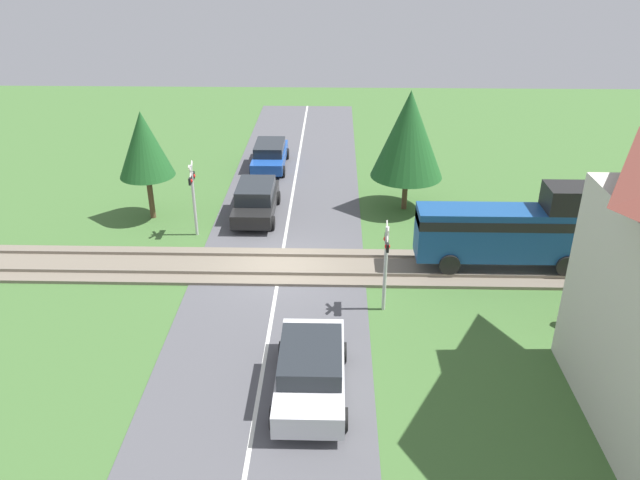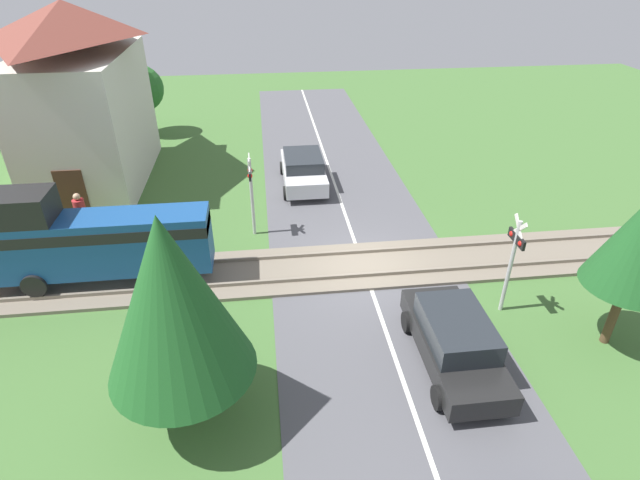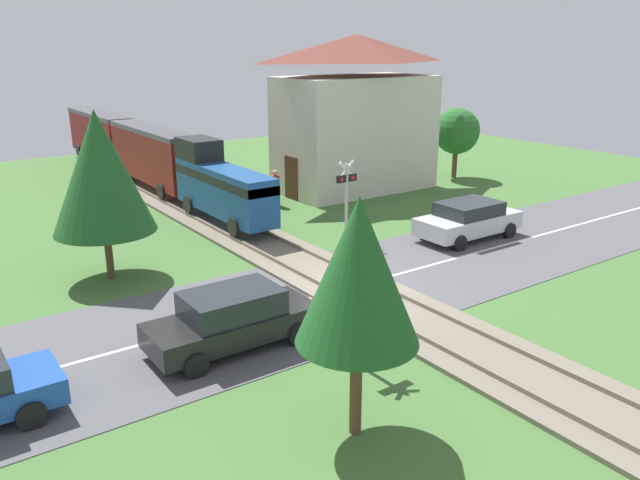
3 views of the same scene
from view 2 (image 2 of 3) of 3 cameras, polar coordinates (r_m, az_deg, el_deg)
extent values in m
plane|color=#426B33|center=(17.36, 4.97, -3.09)|extent=(60.00, 60.00, 0.00)
cube|color=#515156|center=(17.35, 4.98, -3.06)|extent=(48.00, 6.40, 0.02)
cube|color=silver|center=(17.35, 4.98, -3.03)|extent=(48.00, 0.12, 0.00)
cube|color=#756B5B|center=(17.33, 4.98, -2.92)|extent=(2.80, 48.00, 0.12)
cube|color=slate|center=(16.68, 5.48, -3.95)|extent=(0.10, 48.00, 0.12)
cube|color=slate|center=(17.85, 4.55, -1.32)|extent=(0.10, 48.00, 0.12)
cube|color=navy|center=(17.01, -23.45, -0.35)|extent=(1.35, 6.57, 1.90)
cube|color=black|center=(16.77, -23.82, 1.18)|extent=(1.37, 6.57, 0.36)
cube|color=black|center=(17.22, -31.52, 3.19)|extent=(1.35, 2.10, 0.90)
cylinder|color=black|center=(16.40, -16.32, -4.04)|extent=(0.14, 0.76, 0.76)
cylinder|color=black|center=(17.59, -15.73, -1.37)|extent=(0.14, 0.76, 0.76)
cylinder|color=black|center=(17.66, -29.88, -4.59)|extent=(0.14, 0.76, 0.76)
cylinder|color=black|center=(18.77, -28.47, -2.07)|extent=(0.14, 0.76, 0.76)
cube|color=black|center=(13.81, 15.00, -11.55)|extent=(4.30, 1.69, 0.60)
cube|color=#23282D|center=(13.41, 15.35, -9.62)|extent=(2.36, 1.56, 0.62)
cylinder|color=black|center=(14.73, 9.88, -9.21)|extent=(0.60, 0.18, 0.60)
cylinder|color=black|center=(15.25, 16.07, -8.50)|extent=(0.60, 0.18, 0.60)
cylinder|color=black|center=(12.84, 13.32, -17.14)|extent=(0.60, 0.18, 0.60)
cylinder|color=black|center=(13.44, 20.40, -15.90)|extent=(0.60, 0.18, 0.60)
cube|color=silver|center=(22.99, -1.93, 7.76)|extent=(4.32, 1.82, 0.66)
cube|color=#23282D|center=(22.76, -1.95, 9.11)|extent=(2.38, 1.67, 0.51)
cylinder|color=black|center=(21.94, 0.80, 5.65)|extent=(0.60, 0.18, 0.60)
cylinder|color=black|center=(21.79, -3.96, 5.39)|extent=(0.60, 0.18, 0.60)
cylinder|color=black|center=(24.49, -0.07, 8.44)|extent=(0.60, 0.18, 0.60)
cylinder|color=black|center=(24.36, -4.37, 8.22)|extent=(0.60, 0.18, 0.60)
cylinder|color=#B7B7B7|center=(15.54, 20.88, -2.97)|extent=(0.12, 0.12, 3.08)
cube|color=black|center=(15.04, 21.57, 0.15)|extent=(0.90, 0.08, 0.28)
sphere|color=red|center=(14.84, 22.01, -0.38)|extent=(0.18, 0.18, 0.18)
sphere|color=red|center=(15.24, 21.14, 0.67)|extent=(0.18, 0.18, 0.18)
cube|color=silver|center=(14.90, 21.79, 1.15)|extent=(0.72, 0.04, 0.72)
cube|color=silver|center=(14.90, 21.79, 1.15)|extent=(0.72, 0.04, 0.72)
cylinder|color=#B7B7B7|center=(18.69, -7.79, 4.83)|extent=(0.12, 0.12, 3.08)
cube|color=black|center=(18.28, -8.00, 7.60)|extent=(0.90, 0.08, 0.28)
sphere|color=red|center=(18.53, -8.00, 7.93)|extent=(0.18, 0.18, 0.18)
sphere|color=red|center=(18.04, -8.00, 7.26)|extent=(0.18, 0.18, 0.18)
cube|color=silver|center=(18.17, -8.07, 8.48)|extent=(0.72, 0.04, 0.72)
cube|color=silver|center=(18.17, -8.07, 8.48)|extent=(0.72, 0.04, 0.72)
cube|color=beige|center=(25.00, -24.91, 12.35)|extent=(7.80, 4.21, 5.74)
pyramid|color=brown|center=(24.19, -27.22, 21.69)|extent=(8.42, 4.55, 1.32)
cube|color=#472D1E|center=(22.13, -26.42, 4.62)|extent=(0.06, 1.10, 2.10)
cylinder|color=#B2282D|center=(20.95, -25.54, 2.39)|extent=(0.42, 0.42, 1.44)
sphere|color=tan|center=(20.60, -26.06, 4.46)|extent=(0.26, 0.26, 0.26)
cylinder|color=brown|center=(31.25, -19.24, 12.73)|extent=(0.28, 0.28, 1.54)
sphere|color=#286628|center=(30.77, -19.85, 15.98)|extent=(2.55, 2.55, 2.55)
cylinder|color=brown|center=(12.33, -14.69, -16.55)|extent=(0.24, 0.24, 1.59)
cone|color=#1E5623|center=(10.54, -16.63, -6.45)|extent=(3.20, 3.20, 3.84)
cylinder|color=brown|center=(15.89, 30.59, -7.25)|extent=(0.24, 0.24, 1.98)
camera|label=1|loc=(34.71, -5.93, 33.89)|focal=35.00mm
camera|label=3|loc=(17.88, 72.24, 1.74)|focal=35.00mm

